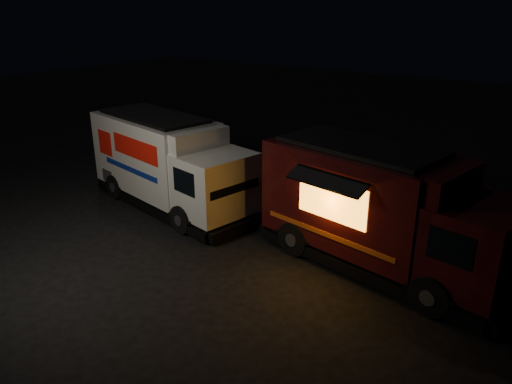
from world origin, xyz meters
name	(u,v)px	position (x,y,z in m)	size (l,w,h in m)	color
ground	(187,245)	(0.00, 0.00, 0.00)	(80.00, 80.00, 0.00)	black
white_truck	(172,164)	(-2.50, 2.00, 1.61)	(7.09, 2.42, 3.21)	silver
red_truck	(386,211)	(5.28, 2.17, 1.67)	(7.18, 2.64, 3.34)	#3B0E0A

